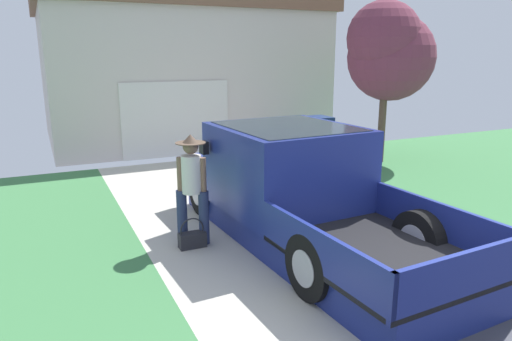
# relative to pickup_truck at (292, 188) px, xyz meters

# --- Properties ---
(pickup_truck) EXTENTS (2.34, 5.53, 1.72)m
(pickup_truck) POSITION_rel_pickup_truck_xyz_m (0.00, 0.00, 0.00)
(pickup_truck) COLOR navy
(pickup_truck) RESTS_ON ground
(person_with_hat) EXTENTS (0.44, 0.44, 1.67)m
(person_with_hat) POSITION_rel_pickup_truck_xyz_m (-1.52, 0.33, 0.17)
(person_with_hat) COLOR navy
(person_with_hat) RESTS_ON ground
(handbag) EXTENTS (0.40, 0.18, 0.46)m
(handbag) POSITION_rel_pickup_truck_xyz_m (-1.59, 0.17, -0.63)
(handbag) COLOR #232328
(handbag) RESTS_ON ground
(house_with_garage) EXTENTS (8.67, 6.62, 4.81)m
(house_with_garage) POSITION_rel_pickup_truck_xyz_m (0.98, 9.67, 1.66)
(house_with_garage) COLOR beige
(house_with_garage) RESTS_ON ground
(front_yard_tree) EXTENTS (2.37, 2.22, 4.08)m
(front_yard_tree) POSITION_rel_pickup_truck_xyz_m (4.77, 3.59, 2.05)
(front_yard_tree) COLOR brown
(front_yard_tree) RESTS_ON ground
(wheeled_trash_bin) EXTENTS (0.60, 0.72, 1.09)m
(wheeled_trash_bin) POSITION_rel_pickup_truck_xyz_m (3.60, 4.90, -0.18)
(wheeled_trash_bin) COLOR navy
(wheeled_trash_bin) RESTS_ON ground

